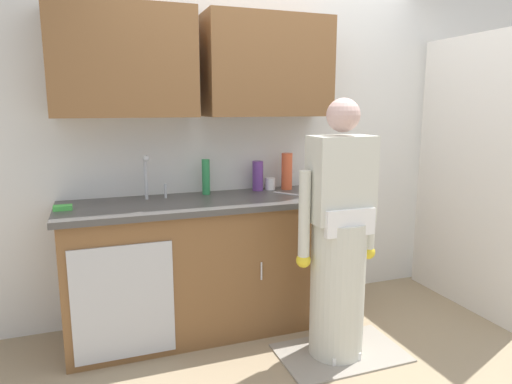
{
  "coord_description": "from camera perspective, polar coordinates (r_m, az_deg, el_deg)",
  "views": [
    {
      "loc": [
        -1.27,
        -2.28,
        1.57
      ],
      "look_at": [
        -0.25,
        0.55,
        1.0
      ],
      "focal_mm": 31.78,
      "sensor_mm": 36.0,
      "label": 1
    }
  ],
  "objects": [
    {
      "name": "cup_by_sink",
      "position": [
        3.48,
        1.81,
        1.05
      ],
      "size": [
        0.08,
        0.08,
        0.09
      ],
      "primitive_type": "cylinder",
      "color": "white",
      "rests_on": "countertop"
    },
    {
      "name": "sink",
      "position": [
        3.08,
        -12.54,
        -1.63
      ],
      "size": [
        0.5,
        0.36,
        0.35
      ],
      "color": "#B7BABF",
      "rests_on": "counter_cabinet"
    },
    {
      "name": "floor_mat",
      "position": [
        3.15,
        10.59,
        -19.27
      ],
      "size": [
        0.8,
        0.5,
        0.01
      ],
      "primitive_type": "cube",
      "color": "gray",
      "rests_on": "ground"
    },
    {
      "name": "bottle_water_tall",
      "position": [
        3.43,
        0.22,
        2.05
      ],
      "size": [
        0.08,
        0.08,
        0.23
      ],
      "primitive_type": "cylinder",
      "color": "#66388C",
      "rests_on": "countertop"
    },
    {
      "name": "person_at_sink",
      "position": [
        2.87,
        10.36,
        -7.27
      ],
      "size": [
        0.55,
        0.34,
        1.62
      ],
      "color": "white",
      "rests_on": "ground"
    },
    {
      "name": "knife_on_counter",
      "position": [
        3.31,
        4.06,
        -0.21
      ],
      "size": [
        0.16,
        0.21,
        0.01
      ],
      "primitive_type": "cube",
      "rotation": [
        0.0,
        0.0,
        2.2
      ],
      "color": "silver",
      "rests_on": "countertop"
    },
    {
      "name": "bottle_soap",
      "position": [
        3.3,
        -6.32,
        1.91
      ],
      "size": [
        0.06,
        0.06,
        0.26
      ],
      "primitive_type": "cylinder",
      "color": "#2D8C4C",
      "rests_on": "countertop"
    },
    {
      "name": "countertop",
      "position": [
        3.13,
        -6.19,
        -1.31
      ],
      "size": [
        1.96,
        0.66,
        0.04
      ],
      "primitive_type": "cube",
      "color": "#474442",
      "rests_on": "counter_cabinet"
    },
    {
      "name": "counter_cabinet",
      "position": [
        3.26,
        -6.06,
        -9.43
      ],
      "size": [
        1.9,
        0.62,
        0.9
      ],
      "color": "brown",
      "rests_on": "ground"
    },
    {
      "name": "closet_door_panel",
      "position": [
        3.86,
        25.26,
        1.94
      ],
      "size": [
        0.04,
        1.1,
        2.1
      ],
      "primitive_type": "cube",
      "rotation": [
        0.0,
        0.0,
        1.57
      ],
      "color": "silver",
      "rests_on": "ground"
    },
    {
      "name": "kitchen_wall_with_uppers",
      "position": [
        3.47,
        -0.85,
        9.15
      ],
      "size": [
        4.8,
        0.44,
        2.7
      ],
      "color": "silver",
      "rests_on": "ground"
    },
    {
      "name": "bottle_dish_liquid",
      "position": [
        3.49,
        3.9,
        2.62
      ],
      "size": [
        0.08,
        0.08,
        0.28
      ],
      "primitive_type": "cylinder",
      "color": "#E05933",
      "rests_on": "countertop"
    },
    {
      "name": "sponge",
      "position": [
        3.04,
        -23.16,
        -1.83
      ],
      "size": [
        0.11,
        0.07,
        0.03
      ],
      "primitive_type": "cube",
      "color": "#4CBF4C",
      "rests_on": "countertop"
    },
    {
      "name": "ground_plane",
      "position": [
        3.05,
        8.43,
        -20.43
      ],
      "size": [
        9.0,
        9.0,
        0.0
      ],
      "primitive_type": "plane",
      "color": "#998466"
    }
  ]
}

